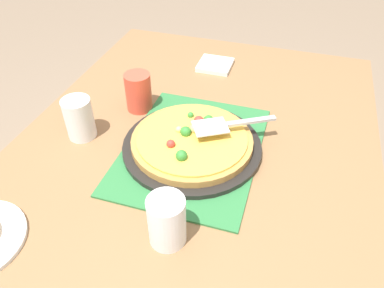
{
  "coord_description": "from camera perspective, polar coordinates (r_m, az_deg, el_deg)",
  "views": [
    {
      "loc": [
        -0.74,
        -0.23,
        1.42
      ],
      "look_at": [
        0.0,
        0.0,
        0.77
      ],
      "focal_mm": 34.68,
      "sensor_mm": 36.0,
      "label": 1
    }
  ],
  "objects": [
    {
      "name": "ground_plane",
      "position": [
        1.62,
        0.0,
        -21.25
      ],
      "size": [
        8.0,
        8.0,
        0.0
      ],
      "primitive_type": "plane",
      "color": "#84705B"
    },
    {
      "name": "pizza",
      "position": [
        1.0,
        0.0,
        0.63
      ],
      "size": [
        0.33,
        0.33,
        0.05
      ],
      "color": "#B78442",
      "rests_on": "pizza_pan"
    },
    {
      "name": "cup_far",
      "position": [
        1.08,
        -16.95,
        3.79
      ],
      "size": [
        0.08,
        0.08,
        0.12
      ],
      "primitive_type": "cylinder",
      "color": "white",
      "rests_on": "dining_table"
    },
    {
      "name": "pizza_server",
      "position": [
        1.0,
        5.47,
        3.01
      ],
      "size": [
        0.15,
        0.22,
        0.01
      ],
      "color": "silver",
      "rests_on": "pizza"
    },
    {
      "name": "placemat",
      "position": [
        1.02,
        0.0,
        -0.73
      ],
      "size": [
        0.48,
        0.36,
        0.01
      ],
      "primitive_type": "cube",
      "color": "#2D753D",
      "rests_on": "dining_table"
    },
    {
      "name": "cup_corner",
      "position": [
        1.16,
        -8.23,
        7.93
      ],
      "size": [
        0.08,
        0.08,
        0.12
      ],
      "primitive_type": "cylinder",
      "color": "#E04C38",
      "rests_on": "dining_table"
    },
    {
      "name": "dining_table",
      "position": [
        1.1,
        0.0,
        -5.14
      ],
      "size": [
        1.4,
        1.0,
        0.75
      ],
      "color": "olive",
      "rests_on": "ground_plane"
    },
    {
      "name": "pizza_pan",
      "position": [
        1.02,
        0.0,
        -0.3
      ],
      "size": [
        0.38,
        0.38,
        0.01
      ],
      "primitive_type": "cylinder",
      "color": "black",
      "rests_on": "placemat"
    },
    {
      "name": "napkin_stack",
      "position": [
        1.41,
        3.59,
        12.05
      ],
      "size": [
        0.12,
        0.12,
        0.02
      ],
      "primitive_type": "cube",
      "color": "white",
      "rests_on": "dining_table"
    },
    {
      "name": "cup_near",
      "position": [
        0.78,
        -3.9,
        -11.7
      ],
      "size": [
        0.08,
        0.08,
        0.12
      ],
      "primitive_type": "cylinder",
      "color": "white",
      "rests_on": "dining_table"
    }
  ]
}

